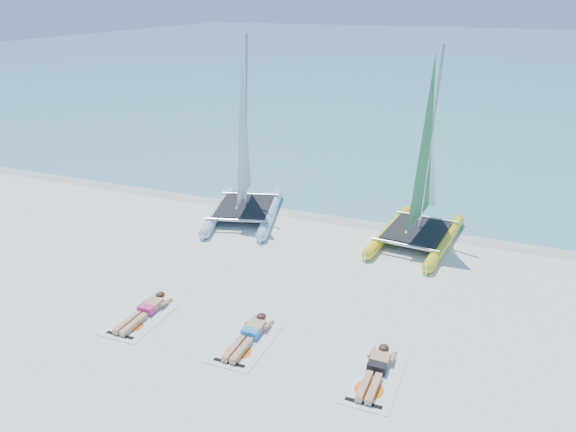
{
  "coord_description": "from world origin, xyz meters",
  "views": [
    {
      "loc": [
        4.49,
        -11.32,
        6.99
      ],
      "look_at": [
        -0.63,
        1.2,
        1.59
      ],
      "focal_mm": 35.0,
      "sensor_mm": 36.0,
      "label": 1
    }
  ],
  "objects_px": {
    "catamaran_blue": "(244,165)",
    "sunbather_a": "(145,310)",
    "towel_c": "(374,379)",
    "towel_b": "(246,343)",
    "sunbather_b": "(249,334)",
    "catamaran_yellow": "(425,179)",
    "sunbather_c": "(376,369)",
    "towel_a": "(141,318)"
  },
  "relations": [
    {
      "from": "catamaran_blue",
      "to": "towel_c",
      "type": "bearing_deg",
      "value": -63.51
    },
    {
      "from": "sunbather_a",
      "to": "towel_b",
      "type": "distance_m",
      "value": 2.68
    },
    {
      "from": "sunbather_a",
      "to": "towel_b",
      "type": "relative_size",
      "value": 0.93
    },
    {
      "from": "sunbather_b",
      "to": "towel_b",
      "type": "bearing_deg",
      "value": -90.0
    },
    {
      "from": "sunbather_a",
      "to": "towel_c",
      "type": "distance_m",
      "value": 5.52
    },
    {
      "from": "catamaran_yellow",
      "to": "towel_a",
      "type": "xyz_separation_m",
      "value": [
        -5.12,
        -7.2,
        -1.83
      ]
    },
    {
      "from": "sunbather_c",
      "to": "sunbather_b",
      "type": "bearing_deg",
      "value": 177.17
    },
    {
      "from": "catamaran_blue",
      "to": "sunbather_b",
      "type": "height_order",
      "value": "catamaran_blue"
    },
    {
      "from": "sunbather_b",
      "to": "catamaran_blue",
      "type": "bearing_deg",
      "value": 117.04
    },
    {
      "from": "sunbather_a",
      "to": "towel_b",
      "type": "bearing_deg",
      "value": -3.42
    },
    {
      "from": "towel_c",
      "to": "towel_b",
      "type": "bearing_deg",
      "value": 177.17
    },
    {
      "from": "catamaran_blue",
      "to": "sunbather_c",
      "type": "distance_m",
      "value": 9.17
    },
    {
      "from": "towel_a",
      "to": "sunbather_a",
      "type": "height_order",
      "value": "sunbather_a"
    },
    {
      "from": "catamaran_blue",
      "to": "towel_b",
      "type": "distance_m",
      "value": 7.64
    },
    {
      "from": "sunbather_b",
      "to": "towel_c",
      "type": "distance_m",
      "value": 2.86
    },
    {
      "from": "towel_a",
      "to": "catamaran_blue",
      "type": "bearing_deg",
      "value": 95.36
    },
    {
      "from": "sunbather_b",
      "to": "sunbather_a",
      "type": "bearing_deg",
      "value": -179.31
    },
    {
      "from": "catamaran_yellow",
      "to": "towel_c",
      "type": "xyz_separation_m",
      "value": [
        0.39,
        -7.31,
        -1.83
      ]
    },
    {
      "from": "catamaran_blue",
      "to": "sunbather_a",
      "type": "bearing_deg",
      "value": -100.06
    },
    {
      "from": "sunbather_b",
      "to": "catamaran_yellow",
      "type": "bearing_deg",
      "value": 70.66
    },
    {
      "from": "catamaran_blue",
      "to": "sunbather_c",
      "type": "height_order",
      "value": "catamaran_blue"
    },
    {
      "from": "catamaran_yellow",
      "to": "sunbather_c",
      "type": "xyz_separation_m",
      "value": [
        0.39,
        -7.12,
        -1.72
      ]
    },
    {
      "from": "catamaran_yellow",
      "to": "towel_b",
      "type": "bearing_deg",
      "value": -103.22
    },
    {
      "from": "towel_a",
      "to": "sunbather_a",
      "type": "distance_m",
      "value": 0.22
    },
    {
      "from": "sunbather_b",
      "to": "sunbather_c",
      "type": "bearing_deg",
      "value": -2.83
    },
    {
      "from": "towel_a",
      "to": "towel_b",
      "type": "bearing_deg",
      "value": 0.69
    },
    {
      "from": "sunbather_b",
      "to": "sunbather_c",
      "type": "relative_size",
      "value": 1.0
    },
    {
      "from": "sunbather_c",
      "to": "towel_b",
      "type": "bearing_deg",
      "value": -178.95
    },
    {
      "from": "towel_a",
      "to": "sunbather_b",
      "type": "height_order",
      "value": "sunbather_b"
    },
    {
      "from": "towel_c",
      "to": "sunbather_c",
      "type": "distance_m",
      "value": 0.22
    },
    {
      "from": "catamaran_yellow",
      "to": "sunbather_a",
      "type": "distance_m",
      "value": 8.85
    },
    {
      "from": "catamaran_blue",
      "to": "sunbather_b",
      "type": "distance_m",
      "value": 7.45
    },
    {
      "from": "towel_b",
      "to": "sunbather_c",
      "type": "relative_size",
      "value": 1.07
    },
    {
      "from": "towel_a",
      "to": "towel_c",
      "type": "bearing_deg",
      "value": -1.12
    },
    {
      "from": "towel_a",
      "to": "sunbather_b",
      "type": "distance_m",
      "value": 2.69
    },
    {
      "from": "sunbather_a",
      "to": "towel_c",
      "type": "xyz_separation_m",
      "value": [
        5.51,
        -0.3,
        -0.11
      ]
    },
    {
      "from": "catamaran_blue",
      "to": "towel_c",
      "type": "relative_size",
      "value": 3.24
    },
    {
      "from": "towel_a",
      "to": "towel_c",
      "type": "height_order",
      "value": "same"
    },
    {
      "from": "towel_c",
      "to": "catamaran_blue",
      "type": "bearing_deg",
      "value": 132.06
    },
    {
      "from": "catamaran_blue",
      "to": "towel_b",
      "type": "bearing_deg",
      "value": -79.21
    },
    {
      "from": "towel_a",
      "to": "sunbather_c",
      "type": "bearing_deg",
      "value": 0.88
    },
    {
      "from": "sunbather_b",
      "to": "towel_c",
      "type": "xyz_separation_m",
      "value": [
        2.83,
        -0.33,
        -0.11
      ]
    }
  ]
}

